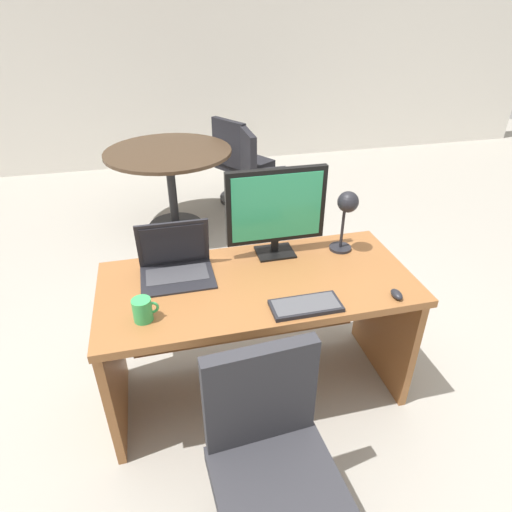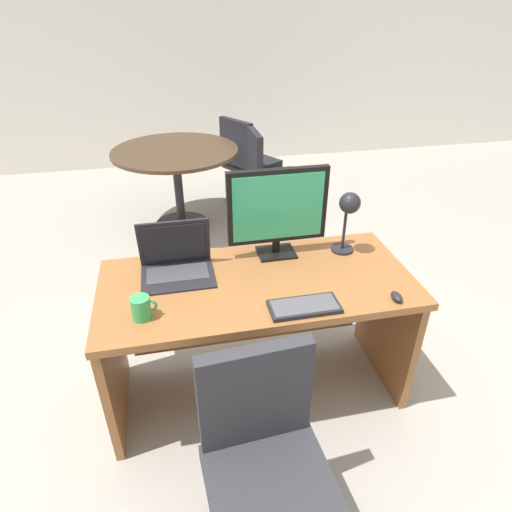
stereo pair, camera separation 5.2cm
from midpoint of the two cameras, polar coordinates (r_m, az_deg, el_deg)
ground at (r=3.80m, az=-4.18°, el=-0.11°), size 12.00×12.00×0.00m
back_wall at (r=5.85m, az=-8.82°, el=25.26°), size 10.00×0.10×2.80m
desk at (r=2.31m, az=0.60°, el=-7.11°), size 1.54×0.71×0.75m
monitor at (r=2.24m, az=3.49°, el=6.18°), size 0.52×0.16×0.48m
laptop at (r=2.21m, az=-9.77°, el=-0.11°), size 0.36×0.28×0.27m
keyboard at (r=1.97m, az=7.08°, el=-6.58°), size 0.32×0.14×0.02m
mouse at (r=2.12m, az=18.57°, el=-5.07°), size 0.04×0.08×0.03m
desk_lamp at (r=2.31m, az=12.64°, el=5.81°), size 0.12×0.14×0.35m
coffee_mug at (r=1.94m, az=-13.99°, el=-6.59°), size 0.11×0.08×0.11m
office_chair at (r=1.88m, az=2.29°, el=-27.38°), size 0.56×0.56×0.90m
meeting_table at (r=4.12m, az=-9.95°, el=11.05°), size 1.13×1.13×0.77m
meeting_chair_near at (r=4.72m, az=-0.74°, el=11.29°), size 0.64×0.63×0.90m
meeting_chair_far at (r=4.33m, az=2.25°, el=9.32°), size 0.56×0.56×0.89m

